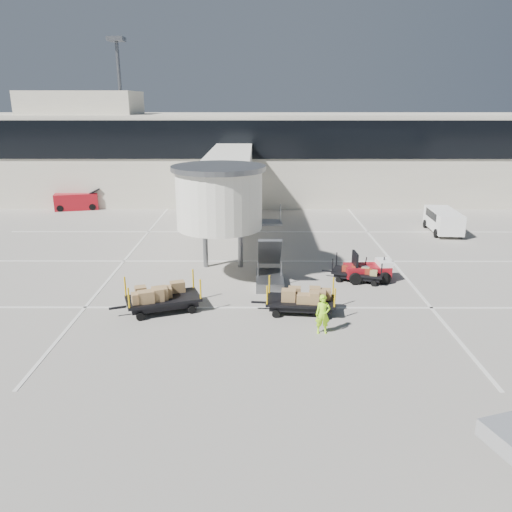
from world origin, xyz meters
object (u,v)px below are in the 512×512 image
object	(u,v)px
box_cart_near	(301,300)
belt_loader	(77,201)
box_cart_far	(161,298)
ground_worker	(323,314)
suitcase_cart	(357,272)
minivan	(443,219)
baggage_tug	(368,270)

from	to	relation	value
box_cart_near	belt_loader	distance (m)	28.66
box_cart_far	ground_worker	bearing A→B (deg)	-37.91
box_cart_far	belt_loader	size ratio (longest dim) A/B	0.99
suitcase_cart	box_cart_near	bearing A→B (deg)	-109.52
box_cart_far	minivan	world-z (taller)	minivan
minivan	ground_worker	bearing A→B (deg)	-119.88
suitcase_cart	minivan	bearing A→B (deg)	70.68
suitcase_cart	ground_worker	xyz separation A→B (m)	(-2.63, -6.32, 0.37)
baggage_tug	suitcase_cart	world-z (taller)	baggage_tug
box_cart_far	ground_worker	xyz separation A→B (m)	(7.03, -2.28, 0.21)
box_cart_near	ground_worker	size ratio (longest dim) A/B	2.29
box_cart_far	suitcase_cart	bearing A→B (deg)	2.72
box_cart_near	belt_loader	size ratio (longest dim) A/B	0.93
minivan	belt_loader	bearing A→B (deg)	167.87
ground_worker	box_cart_near	bearing A→B (deg)	108.16
ground_worker	belt_loader	bearing A→B (deg)	126.40
box_cart_near	minivan	world-z (taller)	minivan
minivan	baggage_tug	bearing A→B (deg)	-123.32
suitcase_cart	belt_loader	xyz separation A→B (m)	(-21.17, 18.25, 0.26)
ground_worker	minivan	world-z (taller)	ground_worker
baggage_tug	box_cart_far	bearing A→B (deg)	-161.72
box_cart_far	minivan	distance (m)	22.84
baggage_tug	ground_worker	xyz separation A→B (m)	(-3.23, -6.38, 0.26)
box_cart_far	ground_worker	distance (m)	7.40
suitcase_cart	box_cart_far	distance (m)	10.47
suitcase_cart	belt_loader	distance (m)	27.95
baggage_tug	belt_loader	size ratio (longest dim) A/B	0.60
baggage_tug	belt_loader	xyz separation A→B (m)	(-21.76, 18.18, 0.15)
baggage_tug	box_cart_near	world-z (taller)	baggage_tug
baggage_tug	ground_worker	distance (m)	7.15
box_cart_far	box_cart_near	bearing A→B (deg)	-21.50
suitcase_cart	minivan	distance (m)	13.12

